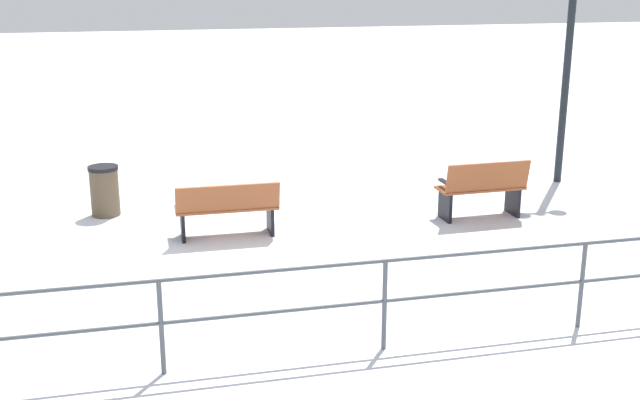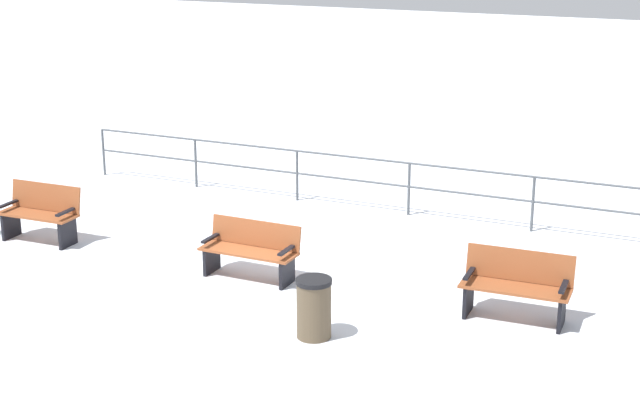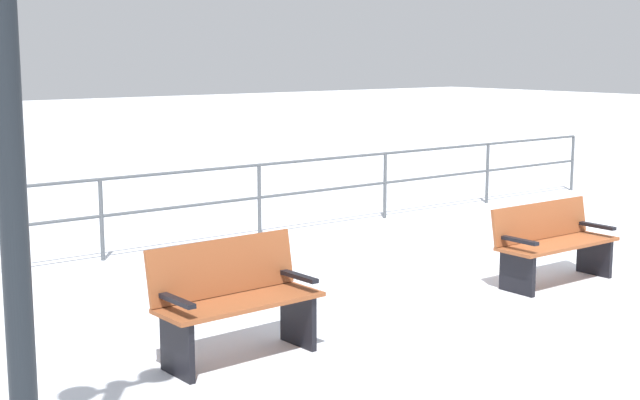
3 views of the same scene
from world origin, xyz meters
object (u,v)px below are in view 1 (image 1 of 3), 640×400
Objects in this scene: bench_nearest at (482,189)px; bench_second at (227,208)px; trash_bin at (105,191)px; lamppost_near at (573,4)px.

bench_nearest reaches higher than bench_second.
bench_nearest is 1.72× the size of trash_bin.
bench_nearest is 0.92× the size of bench_second.
lamppost_near is at bearing -74.16° from bench_second.
bench_second is 7.09m from lamppost_near.
bench_second is 2.32m from trash_bin.
trash_bin is at bearing 91.36° from lamppost_near.
trash_bin is (1.53, 1.75, -0.04)m from bench_second.
lamppost_near is at bearing -88.64° from trash_bin.
trash_bin is at bearing 73.26° from bench_nearest.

